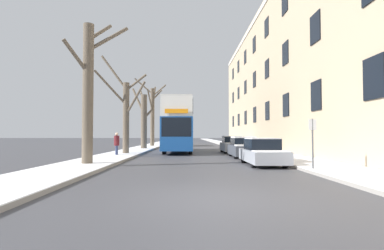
{
  "coord_description": "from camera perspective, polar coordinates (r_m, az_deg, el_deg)",
  "views": [
    {
      "loc": [
        -0.57,
        -7.32,
        1.53
      ],
      "look_at": [
        -0.33,
        14.69,
        2.29
      ],
      "focal_mm": 28.0,
      "sensor_mm": 36.0,
      "label": 1
    }
  ],
  "objects": [
    {
      "name": "bare_tree_left_0",
      "position": [
        15.78,
        -19.05,
        6.51
      ],
      "size": [
        2.74,
        3.12,
        7.76
      ],
      "color": "brown",
      "rests_on": "ground"
    },
    {
      "name": "double_decker_bus",
      "position": [
        27.49,
        -2.52,
        0.25
      ],
      "size": [
        2.48,
        10.93,
        4.6
      ],
      "color": "#194C99",
      "rests_on": "ground"
    },
    {
      "name": "bare_tree_left_2",
      "position": [
        32.1,
        -9.21,
        1.1
      ],
      "size": [
        2.44,
        2.61,
        6.7
      ],
      "color": "brown",
      "rests_on": "ground"
    },
    {
      "name": "bare_tree_left_1",
      "position": [
        23.69,
        -12.6,
        2.44
      ],
      "size": [
        3.94,
        1.51,
        7.82
      ],
      "color": "brown",
      "rests_on": "ground"
    },
    {
      "name": "terrace_facade_right",
      "position": [
        34.72,
        20.22,
        8.46
      ],
      "size": [
        9.1,
        51.0,
        15.48
      ],
      "color": "tan",
      "rests_on": "ground"
    },
    {
      "name": "bare_tree_left_3",
      "position": [
        39.77,
        -7.57,
        2.21
      ],
      "size": [
        4.29,
        2.62,
        9.11
      ],
      "color": "brown",
      "rests_on": "ground"
    },
    {
      "name": "street_sign_post",
      "position": [
        13.36,
        21.99,
        -2.87
      ],
      "size": [
        0.32,
        0.07,
        2.22
      ],
      "color": "#4C4F54",
      "rests_on": "ground"
    },
    {
      "name": "parked_car_1",
      "position": [
        21.16,
        9.78,
        -4.27
      ],
      "size": [
        1.74,
        4.17,
        1.45
      ],
      "color": "#474C56",
      "rests_on": "ground"
    },
    {
      "name": "sidewalk_left",
      "position": [
        60.56,
        -5.49,
        -3.33
      ],
      "size": [
        2.89,
        130.0,
        0.16
      ],
      "color": "gray",
      "rests_on": "ground"
    },
    {
      "name": "parked_car_0",
      "position": [
        15.97,
        13.24,
        -5.11
      ],
      "size": [
        1.72,
        4.3,
        1.39
      ],
      "color": "#9EA3AD",
      "rests_on": "ground"
    },
    {
      "name": "oncoming_van",
      "position": [
        43.3,
        -2.29,
        -2.25
      ],
      "size": [
        1.97,
        5.69,
        2.43
      ],
      "color": "white",
      "rests_on": "ground"
    },
    {
      "name": "ground_plane",
      "position": [
        7.5,
        3.85,
        -13.74
      ],
      "size": [
        320.0,
        320.0,
        0.0
      ],
      "primitive_type": "plane",
      "color": "#424247"
    },
    {
      "name": "sidewalk_right",
      "position": [
        60.66,
        5.33,
        -3.33
      ],
      "size": [
        2.89,
        130.0,
        0.16
      ],
      "color": "gray",
      "rests_on": "ground"
    },
    {
      "name": "pedestrian_left_sidewalk",
      "position": [
        21.88,
        -14.15,
        -3.43
      ],
      "size": [
        0.38,
        0.38,
        1.73
      ],
      "rotation": [
        0.0,
        0.0,
        1.79
      ],
      "color": "navy",
      "rests_on": "ground"
    },
    {
      "name": "parked_car_2",
      "position": [
        26.75,
        7.59,
        -3.78
      ],
      "size": [
        1.73,
        4.22,
        1.47
      ],
      "color": "#9EA3AD",
      "rests_on": "ground"
    }
  ]
}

